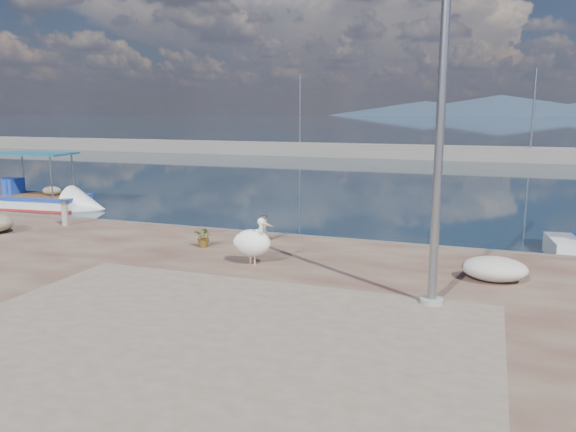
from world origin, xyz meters
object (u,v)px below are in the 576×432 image
Objects in this scene: pelican at (253,242)px; lamp_post at (440,128)px; boat_left at (38,203)px; bollard_near at (264,228)px.

lamp_post reaches higher than pelican.
boat_left is 4.85× the size of pelican.
pelican is 5.28m from lamp_post.
boat_left reaches higher than bollard_near.
boat_left is 19.64m from lamp_post.
lamp_post is at bearing -36.34° from bollard_near.
bollard_near is at bearing -25.82° from boat_left.
boat_left is 7.93× the size of bollard_near.
pelican is 1.63× the size of bollard_near.
boat_left is 0.84× the size of lamp_post.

